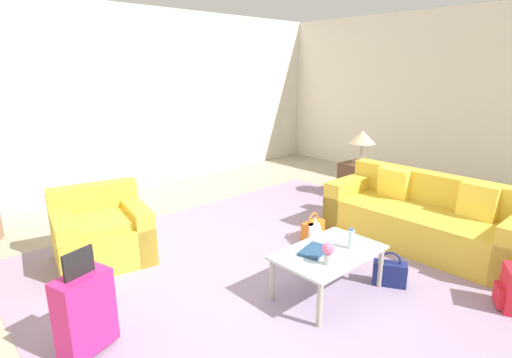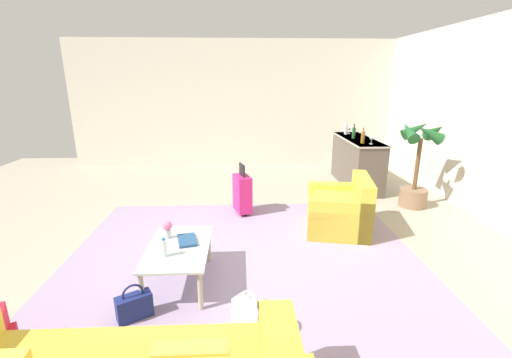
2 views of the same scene
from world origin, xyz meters
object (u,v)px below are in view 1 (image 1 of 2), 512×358
Objects in this scene: armchair at (101,234)px; coffee_table_book at (314,251)px; side_table at (359,180)px; handbag_white at (315,236)px; handbag_orange at (313,230)px; suitcase_magenta at (85,311)px; table_lamp at (362,138)px; water_bottle at (351,239)px; couch at (425,220)px; handbag_navy at (390,273)px; flower_vase at (328,251)px; coffee_table at (329,256)px.

coffee_table_book is (1.17, -2.08, 0.16)m from armchair.
side_table is (4.09, -0.66, -0.01)m from armchair.
handbag_white is 0.20m from handbag_orange.
armchair is at bearing 64.04° from suitcase_magenta.
side_table is 0.71m from table_lamp.
water_bottle reaches higher than side_table.
couch reaches higher than armchair.
handbag_white and handbag_navy have the same top height.
table_lamp is at bearing 0.00° from side_table.
couch is 1.89m from side_table.
couch is at bearing 10.58° from handbag_navy.
handbag_orange is (0.29, 1.22, 0.00)m from handbag_navy.
water_bottle is 0.42m from flower_vase.
side_table is at bearing 31.61° from water_bottle.
coffee_table_book is (-0.32, 0.18, -0.08)m from water_bottle.
coffee_table_book is 0.87× the size of handbag_orange.
water_bottle is at bearing -56.70° from armchair.
table_lamp is at bearing 9.46° from suitcase_magenta.
coffee_table_book is 0.55× the size of side_table.
suitcase_magenta is (-2.20, 0.80, -0.17)m from water_bottle.
flower_vase is at bearing -25.53° from suitcase_magenta.
flower_vase is at bearing -136.44° from handbag_white.
flower_vase is 0.24× the size of suitcase_magenta.
armchair is 1.95× the size of side_table.
suitcase_magenta reaches higher than side_table.
side_table is at bearing 28.18° from coffee_table.
coffee_table_book is at bearing 150.64° from water_bottle.
table_lamp is at bearing 28.65° from flower_vase.
handbag_white is 1.00× the size of handbag_orange.
handbag_white is (-2.08, -0.76, -0.87)m from table_lamp.
suitcase_magenta is at bearing -179.08° from handbag_white.
handbag_navy is (-2.23, -1.83, -0.15)m from side_table.
suitcase_magenta reaches higher than coffee_table.
handbag_white is (0.94, 0.89, -0.43)m from flower_vase.
flower_vase reaches higher than handbag_white.
couch is at bearing -3.20° from coffee_table.
flower_vase is at bearing -136.18° from handbag_orange.
side_table is at bearing 39.33° from handbag_navy.
side_table is 2.89m from handbag_navy.
coffee_table is at bearing -151.82° from side_table.
side_table is at bearing 19.98° from handbag_white.
coffee_table is at bearing -19.29° from suitcase_magenta.
table_lamp reaches higher than flower_vase.
armchair is 3.58× the size of coffee_table_book.
coffee_table_book reaches higher than handbag_white.
handbag_white is at bearing 81.95° from handbag_navy.
handbag_white is at bearing 141.77° from couch.
side_table is (2.80, 1.50, -0.10)m from coffee_table.
suitcase_magenta is 2.37× the size of handbag_navy.
handbag_navy is (0.69, -0.41, -0.32)m from coffee_table_book.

